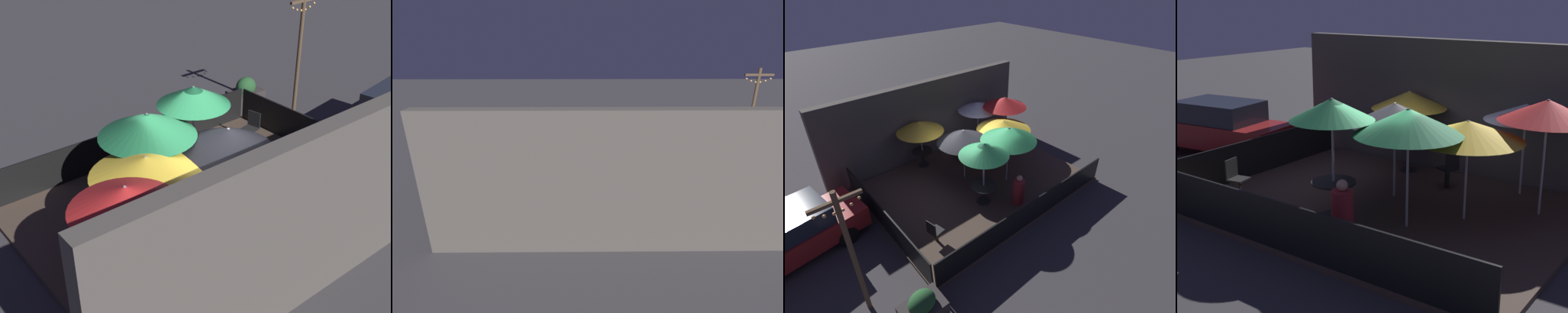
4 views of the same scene
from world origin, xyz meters
TOP-DOWN VIEW (x-y plane):
  - ground_plane at (0.00, 0.00)m, footprint 60.00×60.00m
  - patio_deck at (0.00, 0.00)m, footprint 8.07×6.07m
  - building_wall at (0.00, 3.26)m, footprint 9.67×0.36m
  - fence_front at (0.00, -2.99)m, footprint 7.87×0.05m
  - fence_side_left at (-3.99, 0.00)m, footprint 0.05×5.87m
  - patio_umbrella_0 at (-0.56, -1.11)m, footprint 1.75×1.75m
  - patio_umbrella_1 at (-0.95, 2.44)m, footprint 1.97×1.97m
  - patio_umbrella_2 at (1.77, 0.30)m, footprint 2.28×2.28m
  - patio_umbrella_3 at (1.01, -0.73)m, footprint 2.15×2.15m
  - patio_umbrella_4 at (2.16, 2.41)m, footprint 1.88×1.88m
  - patio_umbrella_5 at (-0.15, 0.56)m, footprint 2.08×2.08m
  - patio_umbrella_6 at (2.95, 1.45)m, footprint 2.00×2.00m
  - dining_table_0 at (-0.56, -1.11)m, footprint 0.94×0.94m
  - dining_table_1 at (-0.95, 2.44)m, footprint 0.86×0.86m
  - patio_chair_0 at (0.63, 1.75)m, footprint 0.53×0.53m
  - patio_chair_1 at (-3.04, -1.60)m, footprint 0.47×0.47m
  - patron_0 at (0.37, -1.98)m, footprint 0.58×0.58m
  - planter_box at (-4.63, -3.51)m, footprint 1.07×0.75m
  - light_post at (-5.53, -2.23)m, footprint 1.10×0.12m

SIDE VIEW (x-z plane):
  - ground_plane at x=0.00m, z-range 0.00..0.00m
  - patio_deck at x=0.00m, z-range 0.00..0.12m
  - planter_box at x=-4.63m, z-range -0.08..1.03m
  - fence_front at x=0.00m, z-range 0.12..1.07m
  - fence_side_left at x=-3.99m, z-range 0.12..1.07m
  - patio_chair_1 at x=-3.04m, z-range 0.16..1.06m
  - patron_0 at x=0.37m, z-range 0.04..1.25m
  - patio_chair_0 at x=0.63m, z-range 0.17..1.13m
  - dining_table_0 at x=-0.56m, z-range 0.34..1.08m
  - dining_table_1 at x=-0.95m, z-range 0.34..1.10m
  - building_wall at x=0.00m, z-range 0.00..3.53m
  - patio_umbrella_2 at x=1.77m, z-range 0.96..3.04m
  - patio_umbrella_1 at x=-0.95m, z-range 0.96..3.08m
  - patio_umbrella_5 at x=-0.15m, z-range 0.96..3.16m
  - patio_umbrella_4 at x=2.16m, z-range 1.00..3.13m
  - light_post at x=-5.53m, z-range 0.23..4.08m
  - patio_umbrella_3 at x=1.01m, z-range 1.06..3.47m
  - patio_umbrella_6 at x=2.95m, z-range 1.13..3.59m
  - patio_umbrella_0 at x=-0.56m, z-range 1.14..3.63m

